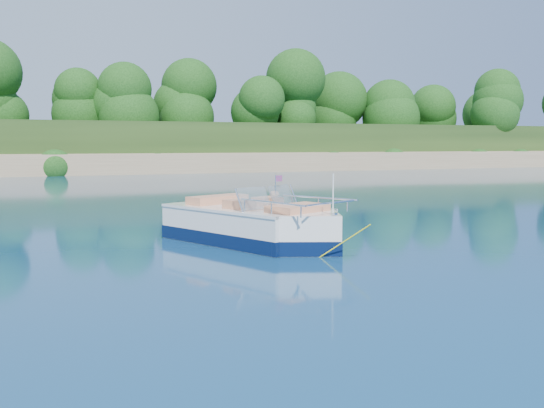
# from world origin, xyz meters

# --- Properties ---
(ground) EXTENTS (160.00, 160.00, 0.00)m
(ground) POSITION_xyz_m (0.00, 0.00, 0.00)
(ground) COLOR #092243
(ground) RESTS_ON ground
(shoreline) EXTENTS (170.00, 59.00, 6.00)m
(shoreline) POSITION_xyz_m (0.00, 63.77, 0.98)
(shoreline) COLOR #8E7352
(shoreline) RESTS_ON ground
(treeline) EXTENTS (150.00, 7.12, 8.19)m
(treeline) POSITION_xyz_m (0.04, 41.01, 5.55)
(treeline) COLOR black
(treeline) RESTS_ON ground
(motorboat) EXTENTS (3.55, 5.33, 1.91)m
(motorboat) POSITION_xyz_m (-3.10, 2.47, 0.37)
(motorboat) COLOR silver
(motorboat) RESTS_ON ground
(tow_tube) EXTENTS (1.58, 1.58, 0.38)m
(tow_tube) POSITION_xyz_m (-1.86, 4.39, 0.10)
(tow_tube) COLOR #F7B700
(tow_tube) RESTS_ON ground
(boy) EXTENTS (0.57, 0.82, 1.48)m
(boy) POSITION_xyz_m (-1.99, 4.37, 0.00)
(boy) COLOR tan
(boy) RESTS_ON ground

